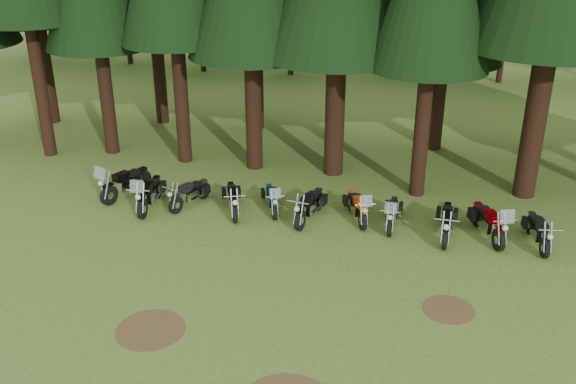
% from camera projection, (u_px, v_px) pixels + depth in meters
% --- Properties ---
extents(ground, '(120.00, 120.00, 0.00)m').
position_uv_depth(ground, '(281.00, 300.00, 17.66)').
color(ground, '#43641F').
rests_on(ground, ground).
extents(decid_3, '(6.12, 5.95, 7.65)m').
position_uv_depth(decid_3, '(294.00, 2.00, 39.13)').
color(decid_3, black).
rests_on(decid_3, ground).
extents(decid_4, '(5.93, 5.76, 7.41)m').
position_uv_depth(decid_4, '(399.00, 5.00, 39.07)').
color(decid_4, black).
rests_on(decid_4, ground).
extents(dirt_patch_0, '(1.80, 1.80, 0.01)m').
position_uv_depth(dirt_patch_0, '(151.00, 330.00, 16.44)').
color(dirt_patch_0, '#4C3D1E').
rests_on(dirt_patch_0, ground).
extents(dirt_patch_1, '(1.40, 1.40, 0.01)m').
position_uv_depth(dirt_patch_1, '(448.00, 309.00, 17.25)').
color(dirt_patch_1, '#4C3D1E').
rests_on(dirt_patch_1, ground).
extents(motorcycle_0, '(1.17, 2.45, 1.58)m').
position_uv_depth(motorcycle_0, '(126.00, 183.00, 23.74)').
color(motorcycle_0, black).
rests_on(motorcycle_0, ground).
extents(motorcycle_1, '(0.58, 2.50, 1.57)m').
position_uv_depth(motorcycle_1, '(149.00, 194.00, 22.84)').
color(motorcycle_1, black).
rests_on(motorcycle_1, ground).
extents(motorcycle_2, '(0.90, 2.04, 0.87)m').
position_uv_depth(motorcycle_2, '(190.00, 194.00, 23.05)').
color(motorcycle_2, black).
rests_on(motorcycle_2, ground).
extents(motorcycle_3, '(0.95, 2.17, 0.92)m').
position_uv_depth(motorcycle_3, '(233.00, 200.00, 22.54)').
color(motorcycle_3, black).
rests_on(motorcycle_3, ground).
extents(motorcycle_4, '(0.96, 1.98, 1.28)m').
position_uv_depth(motorcycle_4, '(272.00, 200.00, 22.67)').
color(motorcycle_4, black).
rests_on(motorcycle_4, ground).
extents(motorcycle_5, '(0.61, 2.35, 0.96)m').
position_uv_depth(motorcycle_5, '(309.00, 207.00, 21.99)').
color(motorcycle_5, black).
rests_on(motorcycle_5, ground).
extents(motorcycle_6, '(1.04, 2.13, 1.38)m').
position_uv_depth(motorcycle_6, '(357.00, 208.00, 22.00)').
color(motorcycle_6, black).
rests_on(motorcycle_6, ground).
extents(motorcycle_7, '(0.40, 2.12, 1.34)m').
position_uv_depth(motorcycle_7, '(392.00, 214.00, 21.55)').
color(motorcycle_7, black).
rests_on(motorcycle_7, ground).
extents(motorcycle_8, '(0.37, 2.37, 0.96)m').
position_uv_depth(motorcycle_8, '(446.00, 223.00, 20.85)').
color(motorcycle_8, black).
rests_on(motorcycle_8, ground).
extents(motorcycle_9, '(1.09, 2.42, 1.55)m').
position_uv_depth(motorcycle_9, '(488.00, 223.00, 20.78)').
color(motorcycle_9, black).
rests_on(motorcycle_9, ground).
extents(motorcycle_10, '(0.44, 2.20, 0.90)m').
position_uv_depth(motorcycle_10, '(538.00, 232.00, 20.35)').
color(motorcycle_10, black).
rests_on(motorcycle_10, ground).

